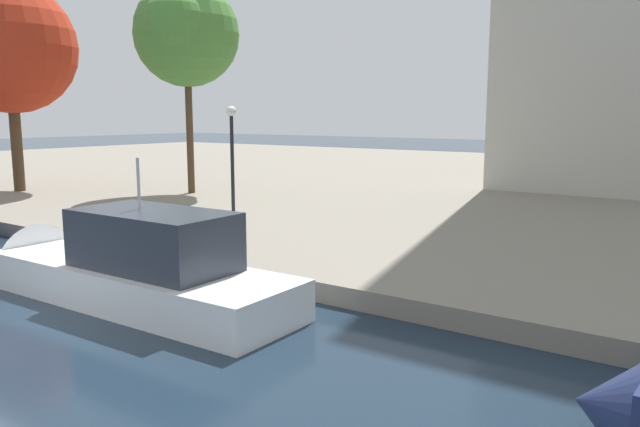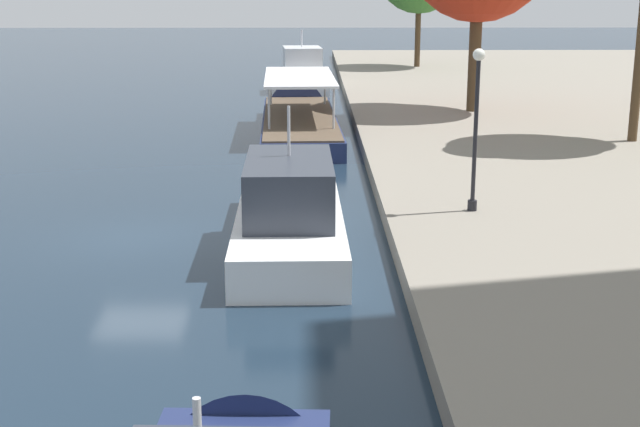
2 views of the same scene
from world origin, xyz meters
TOP-DOWN VIEW (x-y plane):
  - ground_plane at (0.00, 0.00)m, footprint 220.00×220.00m
  - motor_yacht_0 at (-33.88, 4.24)m, footprint 7.83×3.44m
  - tour_boat_1 at (-18.25, 4.27)m, footprint 14.92×3.82m
  - motor_yacht_2 at (-0.04, 4.22)m, footprint 10.43×2.92m
  - lamp_post at (-0.89, 9.42)m, footprint 0.34×0.34m

SIDE VIEW (x-z plane):
  - ground_plane at x=0.00m, z-range 0.00..0.00m
  - tour_boat_1 at x=-18.25m, z-range -1.69..2.34m
  - motor_yacht_2 at x=-0.04m, z-range -1.72..3.08m
  - motor_yacht_0 at x=-33.88m, z-range -1.63..3.21m
  - lamp_post at x=-0.89m, z-range 0.80..5.37m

